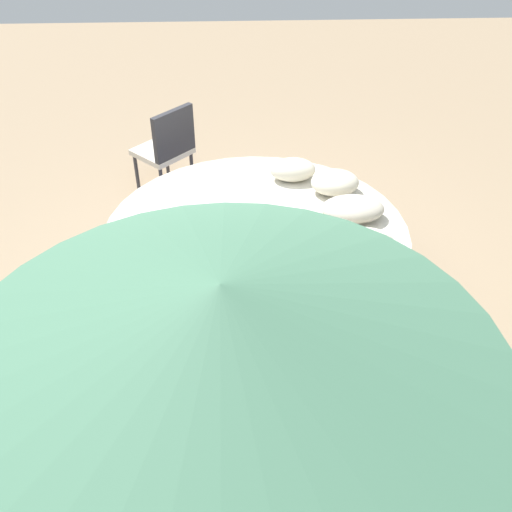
% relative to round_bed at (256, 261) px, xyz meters
% --- Properties ---
extents(ground_plane, '(16.00, 16.00, 0.00)m').
position_rel_round_bed_xyz_m(ground_plane, '(0.00, 0.00, -0.34)').
color(ground_plane, '#9E8466').
extents(round_bed, '(2.52, 2.52, 0.67)m').
position_rel_round_bed_xyz_m(round_bed, '(0.00, 0.00, 0.00)').
color(round_bed, '#38478C').
rests_on(round_bed, ground_plane).
extents(throw_pillow_0, '(0.44, 0.38, 0.16)m').
position_rel_round_bed_xyz_m(throw_pillow_0, '(0.59, -0.60, 0.41)').
color(throw_pillow_0, white).
rests_on(throw_pillow_0, round_bed).
extents(throw_pillow_1, '(0.50, 0.29, 0.14)m').
position_rel_round_bed_xyz_m(throw_pillow_1, '(0.82, -0.26, 0.40)').
color(throw_pillow_1, beige).
rests_on(throw_pillow_1, round_bed).
extents(throw_pillow_2, '(0.53, 0.35, 0.19)m').
position_rel_round_bed_xyz_m(throw_pillow_2, '(0.81, 0.14, 0.42)').
color(throw_pillow_2, beige).
rests_on(throw_pillow_2, round_bed).
extents(throw_pillow_3, '(0.43, 0.34, 0.21)m').
position_rel_round_bed_xyz_m(throw_pillow_3, '(0.72, 0.56, 0.43)').
color(throw_pillow_3, beige).
rests_on(throw_pillow_3, round_bed).
extents(throw_pillow_4, '(0.42, 0.28, 0.20)m').
position_rel_round_bed_xyz_m(throw_pillow_4, '(0.37, 0.80, 0.43)').
color(throw_pillow_4, beige).
rests_on(throw_pillow_4, round_bed).
extents(patio_chair, '(0.72, 0.72, 0.98)m').
position_rel_round_bed_xyz_m(patio_chair, '(-0.87, 1.75, 0.22)').
color(patio_chair, '#333338').
rests_on(patio_chair, ground_plane).
extents(patio_umbrella, '(1.84, 1.84, 2.42)m').
position_rel_round_bed_xyz_m(patio_umbrella, '(-0.21, -2.70, 1.88)').
color(patio_umbrella, '#262628').
rests_on(patio_umbrella, ground_plane).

